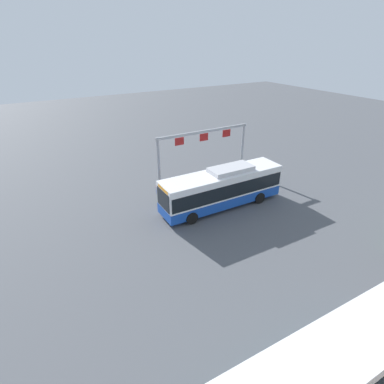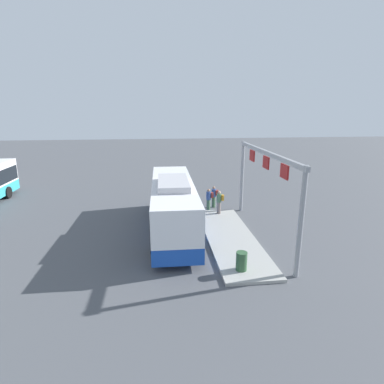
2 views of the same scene
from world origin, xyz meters
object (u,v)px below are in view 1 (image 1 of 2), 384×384
Objects in this scene: person_boarding at (158,193)px; trash_bin at (251,174)px; person_waiting_near at (168,193)px; person_waiting_mid at (178,186)px; bus_background_right at (331,372)px; bus_main at (222,187)px.

trash_bin is at bearing 103.71° from person_boarding.
person_waiting_mid reaches higher than person_waiting_near.
person_waiting_near is at bearing 70.29° from person_boarding.
person_boarding is 10.08m from trash_bin.
person_waiting_mid is at bearing 106.71° from person_waiting_near.
bus_main is at bearing 71.02° from bus_background_right.
person_boarding is at bearing -78.91° from person_waiting_mid.
bus_background_right is 6.68× the size of person_boarding.
trash_bin is (-9.34, 0.03, -0.28)m from person_waiting_near.
bus_background_right is at bearing 13.19° from person_boarding.
bus_main reaches higher than person_boarding.
person_waiting_near is 1.37m from person_waiting_mid.
person_waiting_near is 1.86× the size of trash_bin.
person_waiting_mid is 1.86× the size of trash_bin.
person_boarding is at bearing -133.70° from person_waiting_near.
bus_main is at bearing 45.52° from person_waiting_mid.
person_waiting_mid reaches higher than trash_bin.
person_waiting_mid is at bearing -4.06° from trash_bin.
person_waiting_mid is (-1.25, -0.55, 0.16)m from person_waiting_near.
bus_background_right is 17.99m from person_waiting_near.
trash_bin is at bearing 82.72° from person_waiting_near.
person_waiting_mid is at bearing -54.21° from bus_main.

